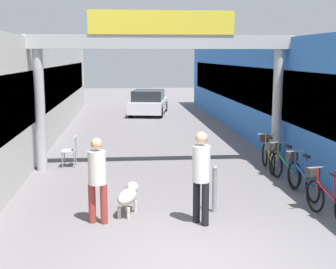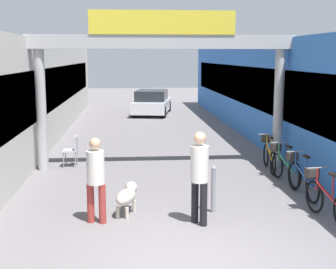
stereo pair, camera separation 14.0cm
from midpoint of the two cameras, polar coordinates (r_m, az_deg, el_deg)
ground_plane at (r=7.51m, az=3.37°, el=-15.47°), size 80.00×80.00×0.00m
storefront_left at (r=18.25m, az=-17.77°, el=4.95°), size 3.00×26.00×3.70m
storefront_right at (r=18.79m, az=14.24°, el=5.24°), size 3.00×26.00×3.70m
arcade_sign_gateway at (r=13.06m, az=-0.40°, el=9.37°), size 7.40×0.47×4.38m
pedestrian_with_dog at (r=8.98m, az=-8.36°, el=-4.89°), size 0.43×0.43×1.66m
pedestrian_companion at (r=8.83m, az=4.32°, el=-4.52°), size 0.47×0.47×1.79m
dog_on_leash at (r=9.56m, az=-4.59°, el=-7.45°), size 0.55×0.87×0.61m
bicycle_red_nearest at (r=9.75m, az=19.03°, el=-7.28°), size 0.46×1.68×0.98m
bicycle_blue_second at (r=11.22m, az=16.25°, el=-4.95°), size 0.46×1.69×0.98m
bicycle_green_third at (r=12.27m, az=14.27°, el=-3.63°), size 0.46×1.69×0.98m
bicycle_orange_farthest at (r=13.46m, az=12.47°, el=-2.39°), size 0.46×1.69×0.98m
bollard_post_metal at (r=9.66m, az=5.97°, el=-6.60°), size 0.10×0.10×0.97m
cafe_chair_aluminium_nearer at (r=13.78m, az=-11.25°, el=-1.64°), size 0.42×0.42×0.89m
parked_car_white at (r=25.66m, az=-1.82°, el=3.91°), size 2.41×4.24×1.33m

